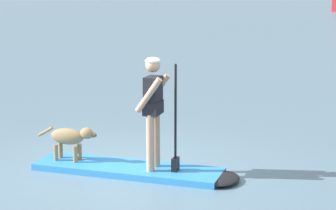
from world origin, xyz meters
The scene contains 4 objects.
ground_plane centered at (0.00, 0.00, 0.00)m, with size 400.00×400.00×0.00m, color slate.
paddleboard centered at (0.21, 0.08, 0.05)m, with size 3.27×1.82×0.10m.
person_paddler centered at (0.41, 0.15, 1.09)m, with size 0.67×0.59×1.70m.
dog centered at (-0.91, -0.34, 0.47)m, with size 0.99×0.44×0.55m.
Camera 1 is at (5.91, -6.41, 2.83)m, focal length 62.89 mm.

